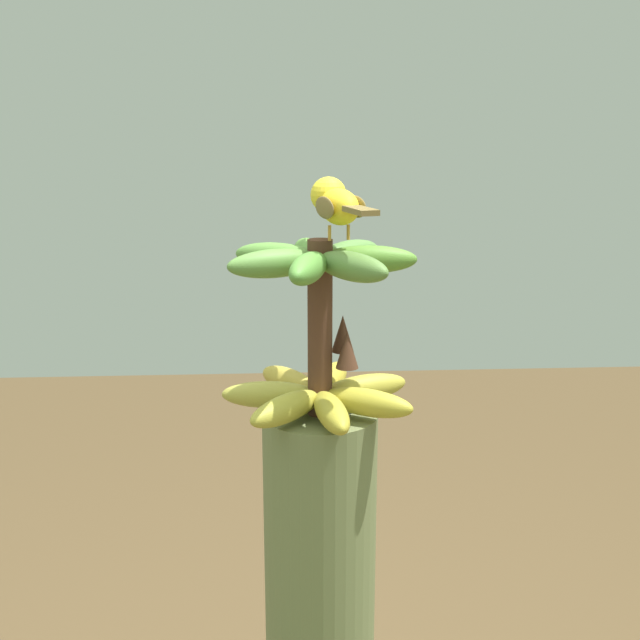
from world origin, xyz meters
The scene contains 2 objects.
banana_bunch centered at (0.00, 0.00, 1.35)m, with size 0.32×0.31×0.28m.
perched_bird centered at (0.00, 0.02, 1.55)m, with size 0.22×0.09×0.09m.
Camera 1 is at (1.20, -0.07, 1.66)m, focal length 44.28 mm.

